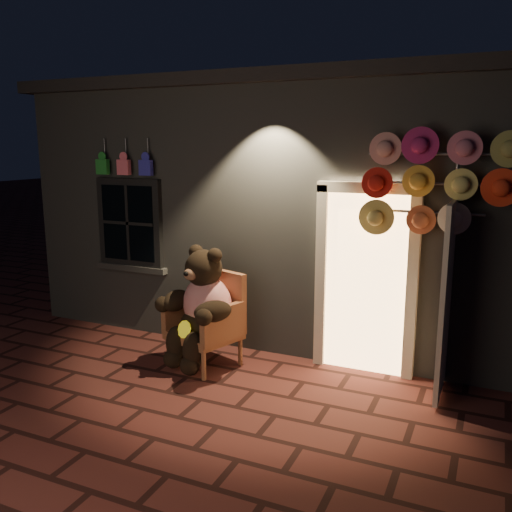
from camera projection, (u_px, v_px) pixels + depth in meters
The scene contains 5 objects.
ground at pixel (200, 399), 5.62m from camera, with size 60.00×60.00×0.00m, color #52241F.
shop_building at pixel (321, 198), 8.83m from camera, with size 7.30×5.95×3.51m.
wicker_armchair at pixel (210, 319), 6.46m from camera, with size 0.93×0.89×1.12m.
teddy_bear at pixel (201, 307), 6.31m from camera, with size 0.97×0.90×1.41m.
hat_rack at pixel (435, 184), 5.49m from camera, with size 1.54×0.22×2.72m.
Camera 1 is at (2.65, -4.51, 2.60)m, focal length 38.00 mm.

